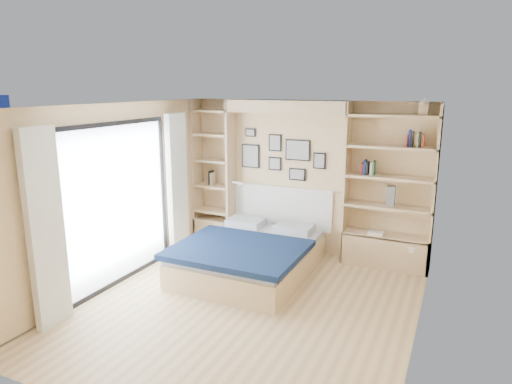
% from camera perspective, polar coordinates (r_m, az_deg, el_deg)
% --- Properties ---
extents(ground, '(4.50, 4.50, 0.00)m').
position_cam_1_polar(ground, '(5.94, -1.10, -14.14)').
color(ground, '#D2B67C').
rests_on(ground, ground).
extents(room_shell, '(4.50, 4.50, 4.50)m').
position_cam_1_polar(room_shell, '(7.01, 1.41, -0.40)').
color(room_shell, '#E2C089').
rests_on(room_shell, ground).
extents(bed, '(1.78, 2.36, 1.07)m').
position_cam_1_polar(bed, '(6.80, -0.77, -7.87)').
color(bed, tan).
rests_on(bed, ground).
extents(photo_gallery, '(1.48, 0.02, 0.82)m').
position_cam_1_polar(photo_gallery, '(7.58, 3.07, 4.66)').
color(photo_gallery, black).
rests_on(photo_gallery, ground).
extents(reading_lamps, '(1.92, 0.12, 0.15)m').
position_cam_1_polar(reading_lamps, '(7.41, 3.48, 0.50)').
color(reading_lamps, silver).
rests_on(reading_lamps, ground).
extents(shelf_decor, '(3.55, 0.23, 2.03)m').
position_cam_1_polar(shelf_decor, '(7.00, 14.57, 4.26)').
color(shelf_decor, '#A51E1E').
rests_on(shelf_decor, ground).
extents(deck, '(3.20, 4.00, 0.05)m').
position_cam_1_polar(deck, '(8.04, -25.13, -7.92)').
color(deck, brown).
rests_on(deck, ground).
extents(deck_chair, '(0.68, 0.88, 0.78)m').
position_cam_1_polar(deck_chair, '(8.38, -23.51, -4.26)').
color(deck_chair, tan).
rests_on(deck_chair, ground).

